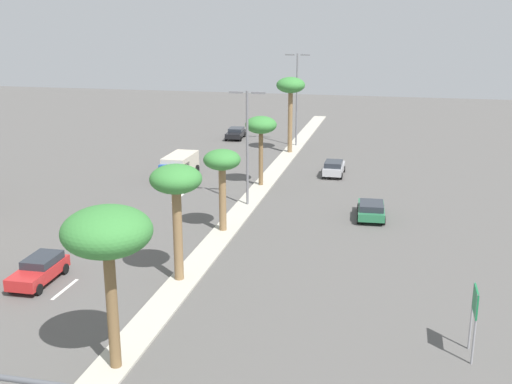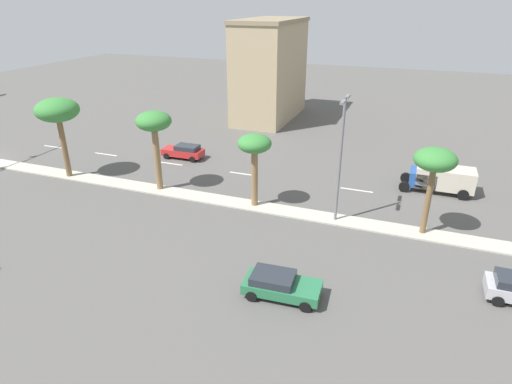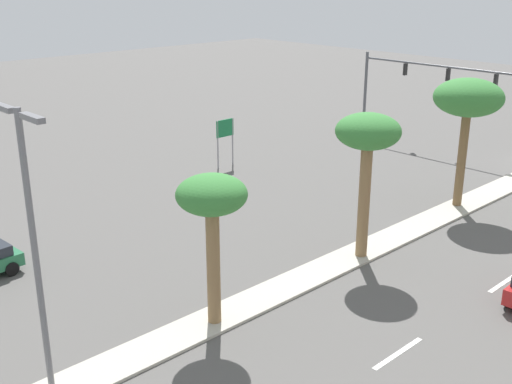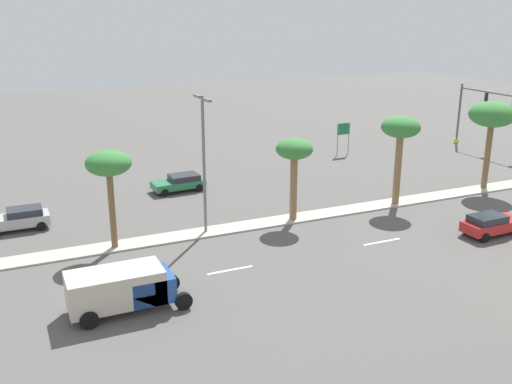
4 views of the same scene
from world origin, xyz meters
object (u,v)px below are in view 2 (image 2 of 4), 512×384
Objects in this scene: palm_tree_right at (255,147)px; sedan_green_front at (280,285)px; palm_tree_inboard at (57,112)px; commercial_building at (270,70)px; box_truck at (439,178)px; street_lamp_left at (341,151)px; palm_tree_front at (154,125)px; sedan_red_rear at (184,151)px; palm_tree_mid at (435,162)px.

palm_tree_right is 12.26m from sedan_green_front.
palm_tree_inboard is 26.29m from sedan_green_front.
commercial_building reaches higher than sedan_green_front.
palm_tree_inboard reaches higher than box_truck.
street_lamp_left reaches higher than palm_tree_right.
palm_tree_front is 1.16× the size of palm_tree_right.
sedan_red_rear reaches higher than sedan_green_front.
street_lamp_left is 2.14× the size of sedan_red_rear.
commercial_building is 1.55× the size of street_lamp_left.
commercial_building is 29.06m from palm_tree_inboard.
palm_tree_mid is at bearing 92.33° from street_lamp_left.
palm_tree_mid is at bearing 89.76° from palm_tree_front.
palm_tree_front is (26.63, -0.96, -0.65)m from commercial_building.
palm_tree_right is 6.59m from street_lamp_left.
palm_tree_mid is 1.05× the size of box_truck.
street_lamp_left is (0.21, 6.56, 0.59)m from palm_tree_right.
commercial_building reaches higher than sedan_red_rear.
sedan_green_front is at bearing 27.80° from palm_tree_right.
palm_tree_inboard is 33.66m from box_truck.
sedan_green_front is (9.97, -1.19, -4.81)m from street_lamp_left.
palm_tree_front is at bearing -91.26° from street_lamp_left.
palm_tree_mid reaches higher than sedan_red_rear.
palm_tree_front is 18.31m from sedan_green_front.
sedan_green_front is at bearing 19.80° from commercial_building.
box_truck is (-18.43, 8.40, 0.50)m from sedan_green_front.
palm_tree_inboard is 18.44m from palm_tree_right.
commercial_building reaches higher than palm_tree_front.
commercial_building reaches higher than street_lamp_left.
commercial_building is at bearing 171.15° from sedan_red_rear.
palm_tree_right is at bearing -152.20° from sedan_green_front.
palm_tree_mid is at bearing 144.16° from sedan_green_front.
palm_tree_front is 1.55× the size of sedan_green_front.
palm_tree_front reaches higher than box_truck.
palm_tree_mid is at bearing 90.17° from palm_tree_right.
palm_tree_mid is 13.45m from sedan_green_front.
palm_tree_mid is (26.72, 20.68, -1.02)m from commercial_building.
street_lamp_left is at bearing 90.32° from palm_tree_inboard.
palm_tree_mid is at bearing 90.72° from palm_tree_inboard.
palm_tree_mid is at bearing -7.05° from box_truck.
commercial_building is 3.30× the size of sedan_red_rear.
palm_tree_inboard is (27.11, -10.47, -0.26)m from commercial_building.
street_lamp_left is 2.09× the size of sedan_green_front.
palm_tree_inboard is 0.79× the size of street_lamp_left.
box_truck is at bearing 104.97° from palm_tree_inboard.
palm_tree_right reaches higher than sedan_green_front.
palm_tree_mid reaches higher than box_truck.
commercial_building is at bearing -163.50° from palm_tree_right.
box_truck reaches higher than sedan_green_front.
sedan_green_front is at bearing -6.82° from street_lamp_left.
commercial_building is at bearing -142.26° from palm_tree_mid.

